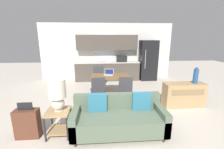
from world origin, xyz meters
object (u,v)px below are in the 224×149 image
Objects in this scene: couch at (118,118)px; table_lamp at (57,93)px; dining_table at (110,78)px; dining_chair_far_left at (98,77)px; side_table at (59,119)px; laptop at (109,73)px; suitcase at (28,123)px; refrigerator at (148,60)px; dining_chair_near_right at (125,89)px; credenza at (184,95)px; dining_chair_near_left at (98,90)px; vase at (196,76)px.

couch is 1.38m from table_lamp.
dining_table is 1.42× the size of dining_chair_far_left.
laptop is (1.18, 2.27, 0.41)m from side_table.
side_table is at bearing -107.38° from table_lamp.
couch is at bearing 0.15° from side_table.
dining_table is 2.85m from suitcase.
dining_table is 0.88m from dining_chair_far_left.
dining_table is at bearing 49.61° from suitcase.
dining_table is at bearing -134.01° from refrigerator.
dining_chair_near_right is (0.36, 1.31, 0.18)m from couch.
table_lamp reaches higher than dining_chair_far_left.
refrigerator is at bearing -111.69° from dining_chair_near_right.
couch reaches higher than side_table.
laptop is 0.48× the size of suitcase.
credenza is 3.22× the size of laptop.
dining_chair_near_left is at bearing 43.77° from suitcase.
dining_table is 0.67× the size of couch.
vase is at bearing -29.25° from dining_chair_far_left.
dining_chair_far_left is 1.19× the size of suitcase.
table_lamp is at bearing 72.62° from side_table.
refrigerator is 3.45× the size of side_table.
dining_table is 1.09× the size of credenza.
refrigerator is at bearing 45.99° from dining_table.
suitcase is (-3.81, -4.20, -0.64)m from refrigerator.
suitcase is (-0.62, -0.03, -0.06)m from side_table.
dining_table reaches higher than credenza.
table_lamp is (-3.18, -4.14, -0.02)m from refrigerator.
credenza is at bearing 168.20° from dining_chair_near_left.
refrigerator is at bearing 52.47° from table_lamp.
dining_table reaches higher than side_table.
vase reaches higher than couch.
side_table is (-3.19, -4.17, -0.58)m from refrigerator.
couch reaches higher than dining_table.
side_table is at bearing -102.93° from dining_chair_far_left.
side_table is 2.59m from laptop.
side_table is 2.09m from dining_chair_near_right.
refrigerator reaches higher than dining_chair_near_left.
table_lamp is at bearing 51.17° from dining_chair_near_left.
vase is 4.46m from suitcase.
table_lamp is at bearing -119.89° from dining_table.
credenza is 0.64m from vase.
vase is at bearing 17.03° from side_table.
side_table is at bearing 51.43° from dining_chair_near_left.
refrigerator reaches higher than dining_chair_near_right.
table_lamp is 1.59m from dining_chair_near_left.
dining_chair_near_right is 2.62m from suitcase.
dining_chair_near_left is (-0.41, -0.79, -0.15)m from dining_table.
refrigerator is at bearing 65.13° from couch.
refrigerator is 4.63m from couch.
couch is (-1.93, -4.17, -0.61)m from refrigerator.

